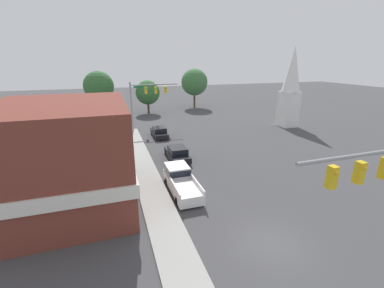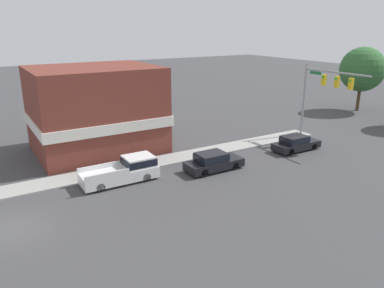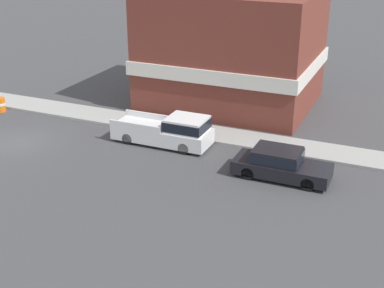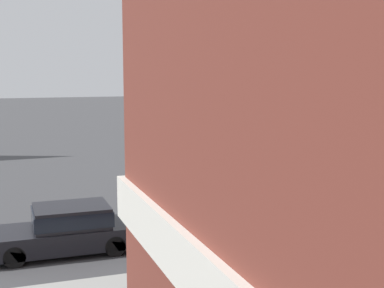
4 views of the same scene
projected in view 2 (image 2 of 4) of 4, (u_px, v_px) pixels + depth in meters
name	position (u px, v px, depth m)	size (l,w,h in m)	color
ground_plane	(12.00, 230.00, 21.69)	(200.00, 200.00, 0.00)	#424244
sidewalk_curb	(2.00, 193.00, 26.32)	(2.40, 60.00, 0.14)	#9E9E99
far_signal_assembly	(324.00, 87.00, 36.61)	(7.40, 0.49, 7.61)	gray
car_lead	(213.00, 161.00, 30.41)	(1.95, 4.85, 1.52)	black
car_second_ahead	(296.00, 143.00, 35.24)	(1.85, 4.78, 1.47)	black
pickup_truck_parked	(126.00, 170.00, 28.26)	(1.99, 5.77, 1.82)	black
corner_brick_building	(96.00, 110.00, 34.74)	(9.43, 11.39, 7.80)	brown
backdrop_tree_left_far	(362.00, 69.00, 50.52)	(5.97, 5.97, 8.65)	#4C3823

